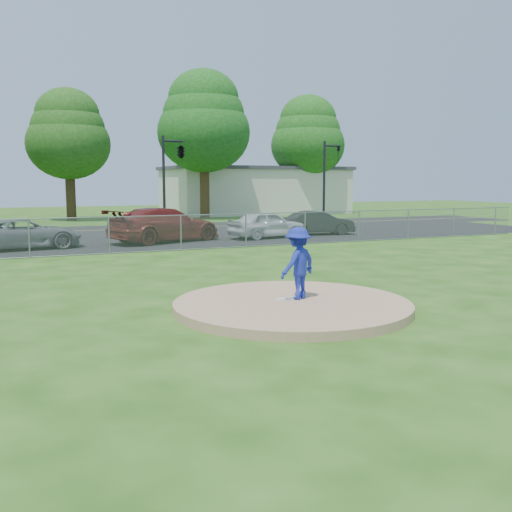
{
  "coord_description": "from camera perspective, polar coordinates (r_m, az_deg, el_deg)",
  "views": [
    {
      "loc": [
        -5.96,
        -11.26,
        2.89
      ],
      "look_at": [
        0.0,
        2.0,
        1.0
      ],
      "focal_mm": 40.0,
      "sensor_mm": 36.0,
      "label": 1
    }
  ],
  "objects": [
    {
      "name": "commercial_building",
      "position": [
        53.94,
        -0.17,
        6.62
      ],
      "size": [
        16.4,
        9.4,
        4.3
      ],
      "color": "beige",
      "rests_on": "ground"
    },
    {
      "name": "parked_car_darkred",
      "position": [
        28.01,
        -9.09,
        3.11
      ],
      "size": [
        6.18,
        4.15,
        1.66
      ],
      "primitive_type": "imported",
      "rotation": [
        0.0,
        0.0,
        1.92
      ],
      "color": "maroon",
      "rests_on": "parking_lot"
    },
    {
      "name": "tree_far_right",
      "position": [
        53.21,
        5.2,
        11.86
      ],
      "size": [
        6.72,
        6.72,
        10.74
      ],
      "color": "#342213",
      "rests_on": "ground"
    },
    {
      "name": "parking_lot",
      "position": [
        28.54,
        -12.02,
        1.44
      ],
      "size": [
        50.0,
        8.0,
        0.01
      ],
      "primitive_type": "cube",
      "color": "black",
      "rests_on": "ground"
    },
    {
      "name": "traffic_signal_right",
      "position": [
        38.92,
        7.14,
        8.04
      ],
      "size": [
        1.28,
        0.2,
        5.6
      ],
      "color": "black",
      "rests_on": "ground"
    },
    {
      "name": "street",
      "position": [
        35.88,
        -14.57,
        2.55
      ],
      "size": [
        60.0,
        7.0,
        0.01
      ],
      "primitive_type": "cube",
      "color": "black",
      "rests_on": "ground"
    },
    {
      "name": "parked_car_pearl",
      "position": [
        29.56,
        1.12,
        3.19
      ],
      "size": [
        4.38,
        2.32,
        1.42
      ],
      "primitive_type": "imported",
      "rotation": [
        0.0,
        0.0,
        1.73
      ],
      "color": "silver",
      "rests_on": "parking_lot"
    },
    {
      "name": "tree_right",
      "position": [
        46.02,
        -5.24,
        13.31
      ],
      "size": [
        7.28,
        7.28,
        11.63
      ],
      "color": "#3C2915",
      "rests_on": "ground"
    },
    {
      "name": "pitching_rubber",
      "position": [
        13.19,
        3.22,
        -4.28
      ],
      "size": [
        0.6,
        0.15,
        0.04
      ],
      "primitive_type": "cube",
      "color": "white",
      "rests_on": "pitchers_mound"
    },
    {
      "name": "parked_car_gray",
      "position": [
        26.63,
        -22.14,
        2.08
      ],
      "size": [
        5.03,
        2.89,
        1.32
      ],
      "primitive_type": "imported",
      "rotation": [
        0.0,
        0.0,
        1.72
      ],
      "color": "slate",
      "rests_on": "parking_lot"
    },
    {
      "name": "ground",
      "position": [
        22.27,
        -8.47,
        -0.13
      ],
      "size": [
        120.0,
        120.0,
        0.0
      ],
      "primitive_type": "plane",
      "color": "#214C10",
      "rests_on": "ground"
    },
    {
      "name": "parked_car_charcoal",
      "position": [
        31.68,
        6.21,
        3.32
      ],
      "size": [
        4.12,
        1.96,
        1.3
      ],
      "primitive_type": "imported",
      "rotation": [
        0.0,
        0.0,
        1.42
      ],
      "color": "black",
      "rests_on": "parking_lot"
    },
    {
      "name": "tree_center",
      "position": [
        45.67,
        -18.27,
        11.53
      ],
      "size": [
        6.16,
        6.16,
        9.84
      ],
      "color": "#382714",
      "rests_on": "ground"
    },
    {
      "name": "pitchers_mound",
      "position": [
        13.04,
        3.62,
        -4.96
      ],
      "size": [
        5.4,
        5.4,
        0.2
      ],
      "primitive_type": "cylinder",
      "color": "tan",
      "rests_on": "ground"
    },
    {
      "name": "chain_link_fence",
      "position": [
        24.11,
        -9.8,
        2.2
      ],
      "size": [
        40.0,
        0.06,
        1.5
      ],
      "primitive_type": "cube",
      "color": "gray",
      "rests_on": "ground"
    },
    {
      "name": "traffic_signal_center",
      "position": [
        34.75,
        -7.69,
        10.17
      ],
      "size": [
        1.42,
        2.48,
        5.6
      ],
      "color": "black",
      "rests_on": "ground"
    },
    {
      "name": "pitcher",
      "position": [
        13.15,
        4.22,
        -0.73
      ],
      "size": [
        1.23,
        1.0,
        1.66
      ],
      "primitive_type": "imported",
      "rotation": [
        0.0,
        0.0,
        3.56
      ],
      "color": "#1C2A9B",
      "rests_on": "pitchers_mound"
    }
  ]
}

